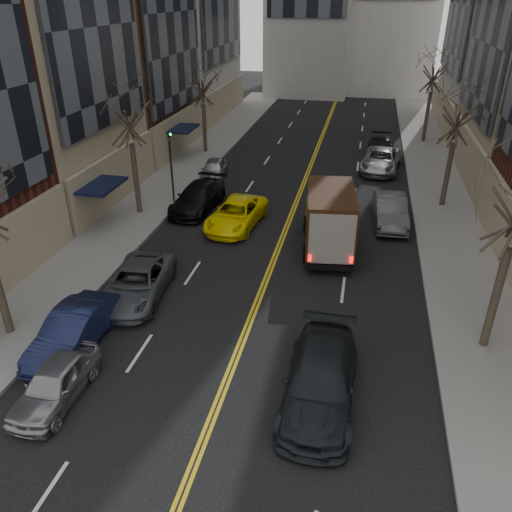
{
  "coord_description": "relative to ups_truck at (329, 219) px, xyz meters",
  "views": [
    {
      "loc": [
        3.72,
        -5.18,
        11.67
      ],
      "look_at": [
        -0.06,
        12.23,
        2.2
      ],
      "focal_mm": 35.0,
      "sensor_mm": 36.0,
      "label": 1
    }
  ],
  "objects": [
    {
      "name": "tree_rt_far",
      "position": [
        6.36,
        22.13,
        5.09
      ],
      "size": [
        3.2,
        3.2,
        9.11
      ],
      "color": "#382D23",
      "rests_on": "sidewalk_right"
    },
    {
      "name": "taxi",
      "position": [
        -5.23,
        1.7,
        -0.94
      ],
      "size": [
        2.93,
        5.38,
        1.43
      ],
      "primitive_type": "imported",
      "rotation": [
        0.0,
        0.0,
        -0.11
      ],
      "color": "#FFE90A",
      "rests_on": "ground"
    },
    {
      "name": "tree_lf_far",
      "position": [
        -11.24,
        15.13,
        4.37
      ],
      "size": [
        3.2,
        3.2,
        8.12
      ],
      "color": "#382D23",
      "rests_on": "sidewalk_left"
    },
    {
      "name": "parked_lf_d",
      "position": [
        -8.07,
        3.57,
        -0.89
      ],
      "size": [
        2.53,
        5.39,
        1.52
      ],
      "primitive_type": "imported",
      "rotation": [
        0.0,
        0.0,
        -0.08
      ],
      "color": "black",
      "rests_on": "ground"
    },
    {
      "name": "parked_lf_e",
      "position": [
        -8.74,
        9.12,
        -0.98
      ],
      "size": [
        2.1,
        4.11,
        1.34
      ],
      "primitive_type": "imported",
      "rotation": [
        0.0,
        0.0,
        0.13
      ],
      "color": "#999CA0",
      "rests_on": "ground"
    },
    {
      "name": "parked_rt_a",
      "position": [
        3.15,
        3.85,
        -0.86
      ],
      "size": [
        1.98,
        4.92,
        1.59
      ],
      "primitive_type": "imported",
      "rotation": [
        0.0,
        0.0,
        0.06
      ],
      "color": "#4F5357",
      "rests_on": "ground"
    },
    {
      "name": "parked_lf_c",
      "position": [
        -7.54,
        -6.32,
        -0.95
      ],
      "size": [
        2.81,
        5.26,
        1.41
      ],
      "primitive_type": "imported",
      "rotation": [
        0.0,
        0.0,
        0.1
      ],
      "color": "#4A4E51",
      "rests_on": "ground"
    },
    {
      "name": "parked_lf_b",
      "position": [
        -8.36,
        -10.05,
        -0.91
      ],
      "size": [
        1.63,
        4.56,
        1.5
      ],
      "primitive_type": "imported",
      "rotation": [
        0.0,
        0.0,
        -0.01
      ],
      "color": "#101533",
      "rests_on": "ground"
    },
    {
      "name": "observer_sedan",
      "position": [
        0.71,
        -10.85,
        -0.85
      ],
      "size": [
        2.3,
        5.55,
        1.6
      ],
      "rotation": [
        0.0,
        0.0,
        -0.01
      ],
      "color": "black",
      "rests_on": "ground"
    },
    {
      "name": "parked_rt_b",
      "position": [
        2.66,
        13.51,
        -0.88
      ],
      "size": [
        3.27,
        5.88,
        1.56
      ],
      "primitive_type": "imported",
      "rotation": [
        0.0,
        0.0,
        -0.13
      ],
      "color": "#989B9F",
      "rests_on": "ground"
    },
    {
      "name": "traffic_signal",
      "position": [
        -9.83,
        4.12,
        1.16
      ],
      "size": [
        0.29,
        0.26,
        4.7
      ],
      "color": "black",
      "rests_on": "sidewalk_left"
    },
    {
      "name": "tree_rt_mid",
      "position": [
        6.36,
        7.13,
        4.51
      ],
      "size": [
        3.2,
        3.2,
        8.32
      ],
      "color": "#382D23",
      "rests_on": "sidewalk_right"
    },
    {
      "name": "parked_lf_a",
      "position": [
        -7.54,
        -12.57,
        -1.0
      ],
      "size": [
        1.55,
        3.83,
        1.3
      ],
      "primitive_type": "imported",
      "rotation": [
        0.0,
        0.0,
        0.0
      ],
      "color": "#93949A",
      "rests_on": "ground"
    },
    {
      "name": "parked_rt_c",
      "position": [
        2.66,
        17.24,
        -0.95
      ],
      "size": [
        2.01,
        4.89,
        1.42
      ],
      "primitive_type": "imported",
      "rotation": [
        0.0,
        0.0,
        -0.01
      ],
      "color": "black",
      "rests_on": "ground"
    },
    {
      "name": "tree_lf_mid",
      "position": [
        -11.24,
        2.13,
        4.94
      ],
      "size": [
        3.2,
        3.2,
        8.91
      ],
      "color": "#382D23",
      "rests_on": "sidewalk_left"
    },
    {
      "name": "sidewalk_right",
      "position": [
        6.56,
        9.13,
        -1.58
      ],
      "size": [
        4.0,
        66.0,
        0.15
      ],
      "primitive_type": "cube",
      "color": "slate",
      "rests_on": "ground"
    },
    {
      "name": "pedestrian",
      "position": [
        -0.79,
        0.4,
        -0.9
      ],
      "size": [
        0.42,
        0.59,
        1.5
      ],
      "primitive_type": "imported",
      "rotation": [
        0.0,
        0.0,
        1.45
      ],
      "color": "black",
      "rests_on": "ground"
    },
    {
      "name": "ups_truck",
      "position": [
        0.0,
        0.0,
        0.0
      ],
      "size": [
        3.0,
        6.22,
        3.28
      ],
      "rotation": [
        0.0,
        0.0,
        0.12
      ],
      "color": "black",
      "rests_on": "ground"
    },
    {
      "name": "sidewalk_left",
      "position": [
        -11.44,
        9.13,
        -1.58
      ],
      "size": [
        4.0,
        66.0,
        0.15
      ],
      "primitive_type": "cube",
      "color": "slate",
      "rests_on": "ground"
    }
  ]
}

